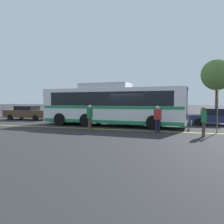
% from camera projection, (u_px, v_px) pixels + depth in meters
% --- Properties ---
extents(ground_plane, '(220.00, 220.00, 0.00)m').
position_uv_depth(ground_plane, '(129.00, 127.00, 16.66)').
color(ground_plane, '#262628').
extents(lane_strip_0, '(31.29, 0.20, 0.01)m').
position_uv_depth(lane_strip_0, '(103.00, 129.00, 15.29)').
color(lane_strip_0, gold).
rests_on(lane_strip_0, ground_plane).
extents(curb_strip, '(39.29, 0.36, 0.15)m').
position_uv_depth(curb_strip, '(126.00, 120.00, 22.29)').
color(curb_strip, '#99999E').
rests_on(curb_strip, ground_plane).
extents(transit_bus, '(11.73, 3.28, 3.38)m').
position_uv_depth(transit_bus, '(112.00, 104.00, 17.31)').
color(transit_bus, white).
rests_on(transit_bus, ground_plane).
extents(parked_car_0, '(4.92, 2.17, 1.47)m').
position_uv_depth(parked_car_0, '(28.00, 113.00, 23.29)').
color(parked_car_0, '#4C3823').
rests_on(parked_car_0, ground_plane).
extents(parked_car_1, '(4.09, 1.99, 1.34)m').
position_uv_depth(parked_car_1, '(76.00, 114.00, 21.62)').
color(parked_car_1, silver).
rests_on(parked_car_1, ground_plane).
extents(parked_car_2, '(4.98, 2.01, 1.31)m').
position_uv_depth(parked_car_2, '(142.00, 116.00, 19.56)').
color(parked_car_2, '#4C3823').
rests_on(parked_car_2, ground_plane).
extents(parked_car_3, '(3.95, 1.87, 1.37)m').
position_uv_depth(parked_car_3, '(213.00, 117.00, 17.91)').
color(parked_car_3, navy).
rests_on(parked_car_3, ground_plane).
extents(pedestrian_0, '(0.25, 0.43, 1.65)m').
position_uv_depth(pedestrian_0, '(204.00, 120.00, 11.95)').
color(pedestrian_0, brown).
rests_on(pedestrian_0, ground_plane).
extents(pedestrian_1, '(0.27, 0.44, 1.71)m').
position_uv_depth(pedestrian_1, '(90.00, 116.00, 14.54)').
color(pedestrian_1, brown).
rests_on(pedestrian_1, ground_plane).
extents(pedestrian_2, '(0.47, 0.39, 1.68)m').
position_uv_depth(pedestrian_2, '(158.00, 117.00, 13.67)').
color(pedestrian_2, '#191E38').
rests_on(pedestrian_2, ground_plane).
extents(bus_stop_sign, '(0.07, 0.40, 2.73)m').
position_uv_depth(bus_stop_sign, '(218.00, 105.00, 13.36)').
color(bus_stop_sign, '#59595E').
rests_on(bus_stop_sign, ground_plane).
extents(tree_1, '(3.30, 3.30, 6.45)m').
position_uv_depth(tree_1, '(217.00, 75.00, 23.09)').
color(tree_1, '#513823').
rests_on(tree_1, ground_plane).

